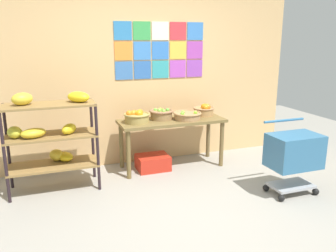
{
  "coord_description": "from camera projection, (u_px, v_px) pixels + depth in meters",
  "views": [
    {
      "loc": [
        -1.38,
        -3.03,
        1.82
      ],
      "look_at": [
        0.05,
        0.9,
        0.75
      ],
      "focal_mm": 36.88,
      "sensor_mm": 36.0,
      "label": 1
    }
  ],
  "objects": [
    {
      "name": "shopping_cart",
      "position": [
        294.0,
        153.0,
        4.07
      ],
      "size": [
        0.6,
        0.44,
        0.87
      ],
      "rotation": [
        0.0,
        0.0,
        -0.01
      ],
      "color": "black",
      "rests_on": "ground"
    },
    {
      "name": "fruit_basket_right",
      "position": [
        204.0,
        110.0,
        5.12
      ],
      "size": [
        0.31,
        0.31,
        0.18
      ],
      "color": "#B2844E",
      "rests_on": "display_table"
    },
    {
      "name": "fruit_basket_back_right",
      "position": [
        161.0,
        114.0,
        4.88
      ],
      "size": [
        0.34,
        0.34,
        0.16
      ],
      "color": "olive",
      "rests_on": "display_table"
    },
    {
      "name": "ground",
      "position": [
        192.0,
        215.0,
        3.67
      ],
      "size": [
        9.61,
        9.61,
        0.0
      ],
      "primitive_type": "plane",
      "color": "gray"
    },
    {
      "name": "fruit_basket_centre",
      "position": [
        137.0,
        117.0,
        4.69
      ],
      "size": [
        0.36,
        0.36,
        0.17
      ],
      "color": "#A48D4A",
      "rests_on": "display_table"
    },
    {
      "name": "produce_crate_under_table",
      "position": [
        153.0,
        162.0,
        4.92
      ],
      "size": [
        0.45,
        0.35,
        0.21
      ],
      "primitive_type": "cube",
      "color": "red",
      "rests_on": "ground"
    },
    {
      "name": "fruit_basket_back_left",
      "position": [
        187.0,
        115.0,
        4.87
      ],
      "size": [
        0.4,
        0.4,
        0.13
      ],
      "color": "#AA7F51",
      "rests_on": "display_table"
    },
    {
      "name": "back_wall_with_art",
      "position": [
        143.0,
        62.0,
        4.97
      ],
      "size": [
        4.71,
        0.07,
        2.96
      ],
      "color": "#DEB073",
      "rests_on": "ground"
    },
    {
      "name": "display_table",
      "position": [
        172.0,
        126.0,
        4.9
      ],
      "size": [
        1.5,
        0.56,
        0.7
      ],
      "color": "brown",
      "rests_on": "ground"
    },
    {
      "name": "banana_shelf_unit",
      "position": [
        50.0,
        132.0,
        4.13
      ],
      "size": [
        1.06,
        0.49,
        1.22
      ],
      "color": "black",
      "rests_on": "ground"
    }
  ]
}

